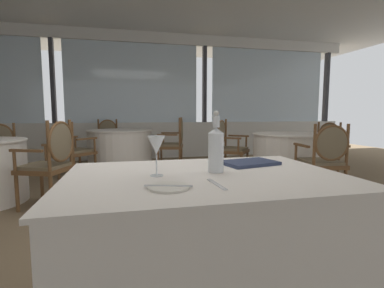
% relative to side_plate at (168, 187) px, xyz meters
% --- Properties ---
extents(ground_plane, '(14.94, 14.94, 0.00)m').
position_rel_side_plate_xyz_m(ground_plane, '(-0.01, 1.30, -0.76)').
color(ground_plane, '#756047').
extents(window_wall_far, '(10.86, 0.14, 2.92)m').
position_rel_side_plate_xyz_m(window_wall_far, '(-0.01, 5.62, 0.41)').
color(window_wall_far, silver).
rests_on(window_wall_far, ground_plane).
extents(foreground_table, '(1.39, 0.95, 0.75)m').
position_rel_side_plate_xyz_m(foreground_table, '(0.22, 0.23, -0.38)').
color(foreground_table, white).
rests_on(foreground_table, ground_plane).
extents(side_plate, '(0.17, 0.17, 0.01)m').
position_rel_side_plate_xyz_m(side_plate, '(0.00, 0.00, 0.00)').
color(side_plate, silver).
rests_on(side_plate, foreground_table).
extents(butter_knife, '(0.20, 0.07, 0.00)m').
position_rel_side_plate_xyz_m(butter_knife, '(0.00, 0.00, 0.01)').
color(butter_knife, silver).
rests_on(butter_knife, foreground_table).
extents(dinner_fork, '(0.03, 0.20, 0.00)m').
position_rel_side_plate_xyz_m(dinner_fork, '(0.21, 0.01, -0.00)').
color(dinner_fork, silver).
rests_on(dinner_fork, foreground_table).
extents(water_bottle, '(0.08, 0.08, 0.32)m').
position_rel_side_plate_xyz_m(water_bottle, '(0.29, 0.27, 0.12)').
color(water_bottle, white).
rests_on(water_bottle, foreground_table).
extents(wine_glass, '(0.09, 0.09, 0.20)m').
position_rel_side_plate_xyz_m(wine_glass, '(-0.02, 0.24, 0.14)').
color(wine_glass, white).
rests_on(wine_glass, foreground_table).
extents(menu_book, '(0.36, 0.28, 0.02)m').
position_rel_side_plate_xyz_m(menu_book, '(0.56, 0.44, 0.01)').
color(menu_book, '#2D3856').
rests_on(menu_book, foreground_table).
extents(dining_chair_0_0, '(0.59, 0.63, 0.99)m').
position_rel_side_plate_xyz_m(dining_chair_0_0, '(-0.99, 2.25, -0.19)').
color(dining_chair_0_0, brown).
rests_on(dining_chair_0_0, ground_plane).
extents(background_table_1, '(1.14, 1.14, 0.75)m').
position_rel_side_plate_xyz_m(background_table_1, '(2.30, 2.79, -0.38)').
color(background_table_1, white).
rests_on(background_table_1, ground_plane).
extents(dining_chair_1_0, '(0.58, 0.52, 0.94)m').
position_rel_side_plate_xyz_m(dining_chair_1_0, '(2.16, 1.80, -0.21)').
color(dining_chair_1_0, brown).
rests_on(dining_chair_1_0, ground_plane).
extents(dining_chair_1_1, '(0.60, 0.63, 0.91)m').
position_rel_side_plate_xyz_m(dining_chair_1_1, '(3.22, 3.16, -0.21)').
color(dining_chair_1_1, brown).
rests_on(dining_chair_1_1, ground_plane).
extents(dining_chair_1_2, '(0.65, 0.66, 0.96)m').
position_rel_side_plate_xyz_m(dining_chair_1_2, '(1.51, 3.41, -0.20)').
color(dining_chair_1_2, brown).
rests_on(dining_chair_1_2, ground_plane).
extents(background_table_2, '(1.22, 1.22, 0.75)m').
position_rel_side_plate_xyz_m(background_table_2, '(-0.30, 4.37, -0.38)').
color(background_table_2, white).
rests_on(background_table_2, ground_plane).
extents(dining_chair_2_0, '(0.56, 0.61, 0.99)m').
position_rel_side_plate_xyz_m(dining_chair_2_0, '(0.70, 4.10, -0.19)').
color(dining_chair_2_0, brown).
rests_on(dining_chair_2_0, ground_plane).
extents(dining_chair_2_1, '(0.61, 0.56, 0.93)m').
position_rel_side_plate_xyz_m(dining_chair_2_1, '(-0.57, 5.37, -0.21)').
color(dining_chair_2_1, brown).
rests_on(dining_chair_2_1, ground_plane).
extents(dining_chair_2_2, '(0.66, 0.66, 0.94)m').
position_rel_side_plate_xyz_m(dining_chair_2_2, '(-1.04, 3.64, -0.21)').
color(dining_chair_2_2, brown).
rests_on(dining_chair_2_2, ground_plane).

